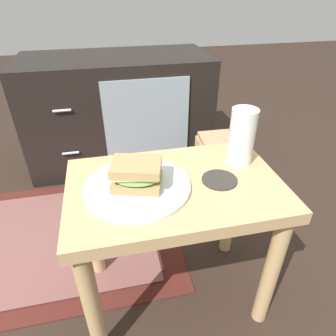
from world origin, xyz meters
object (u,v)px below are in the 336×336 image
object	(u,v)px
plate	(138,187)
sandwich_front	(137,175)
beer_glass	(242,137)
paper_bag	(219,171)
tv_cabinet	(119,111)
coaster	(219,180)

from	to	relation	value
plate	sandwich_front	xyz separation A→B (m)	(-0.00, -0.00, 0.04)
beer_glass	paper_bag	world-z (taller)	beer_glass
tv_cabinet	sandwich_front	world-z (taller)	tv_cabinet
tv_cabinet	coaster	size ratio (longest dim) A/B	10.26
paper_bag	coaster	bearing A→B (deg)	-113.85
sandwich_front	paper_bag	bearing A→B (deg)	46.65
plate	sandwich_front	bearing A→B (deg)	-153.43
plate	coaster	bearing A→B (deg)	-3.21
tv_cabinet	paper_bag	distance (m)	0.66
coaster	paper_bag	xyz separation A→B (m)	(0.20, 0.45, -0.30)
plate	tv_cabinet	bearing A→B (deg)	89.11
tv_cabinet	plate	distance (m)	0.97
tv_cabinet	plate	size ratio (longest dim) A/B	3.56
plate	paper_bag	distance (m)	0.67
sandwich_front	coaster	size ratio (longest dim) A/B	1.62
tv_cabinet	plate	world-z (taller)	tv_cabinet
tv_cabinet	plate	xyz separation A→B (m)	(-0.01, -0.95, 0.17)
plate	coaster	size ratio (longest dim) A/B	2.88
sandwich_front	paper_bag	size ratio (longest dim) A/B	0.44
tv_cabinet	plate	bearing A→B (deg)	-90.89
plate	paper_bag	xyz separation A→B (m)	(0.41, 0.44, -0.30)
plate	beer_glass	xyz separation A→B (m)	(0.30, 0.06, 0.07)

